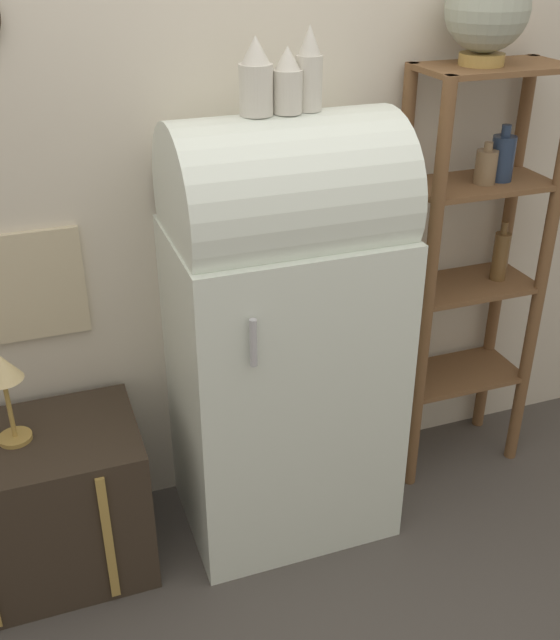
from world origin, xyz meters
The scene contains 10 objects.
ground_plane centered at (0.00, 0.00, 0.00)m, with size 12.00×12.00×0.00m, color #4C4742.
wall_back centered at (0.00, 0.57, 1.35)m, with size 7.00×0.09×2.70m.
refrigerator centered at (0.00, 0.26, 0.81)m, with size 0.76×0.60×1.59m.
suitcase_trunk centered at (-0.90, 0.27, 0.29)m, with size 0.71×0.49×0.58m.
shelf_unit centered at (0.82, 0.37, 0.95)m, with size 0.55×0.31×1.67m.
globe centered at (0.76, 0.38, 1.84)m, with size 0.28×0.28×0.32m.
vase_left centered at (-0.09, 0.27, 1.69)m, with size 0.10×0.10×0.23m.
vase_center centered at (0.01, 0.27, 1.68)m, with size 0.09×0.09×0.20m.
vase_right centered at (0.09, 0.28, 1.70)m, with size 0.08×0.08×0.25m.
desk_lamp centered at (-0.94, 0.29, 0.82)m, with size 0.13×0.13×0.33m.
Camera 1 is at (-0.79, -1.90, 2.10)m, focal length 42.00 mm.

